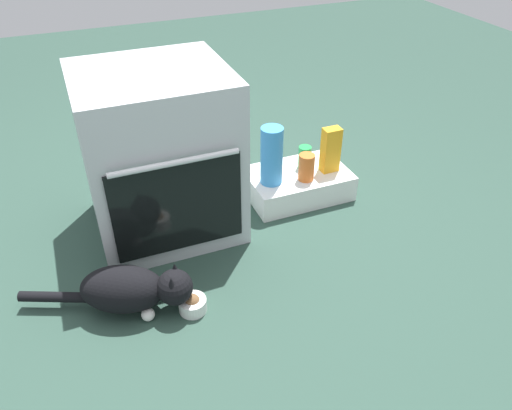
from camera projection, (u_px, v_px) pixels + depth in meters
ground at (204, 274)px, 2.17m from camera, size 8.00×8.00×0.00m
oven at (159, 155)px, 2.25m from camera, size 0.65×0.64×0.77m
pantry_cabinet at (297, 183)px, 2.64m from camera, size 0.52×0.34×0.14m
food_bowl at (193, 304)px, 1.98m from camera, size 0.11×0.11×0.08m
cat at (131, 289)px, 1.94m from camera, size 0.65×0.34×0.21m
sauce_jar at (306, 167)px, 2.51m from camera, size 0.08×0.08×0.14m
soda_can at (305, 157)px, 2.61m from camera, size 0.07×0.07×0.12m
water_bottle at (272, 156)px, 2.44m from camera, size 0.11×0.11×0.30m
juice_carton at (331, 150)px, 2.55m from camera, size 0.09×0.06×0.24m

